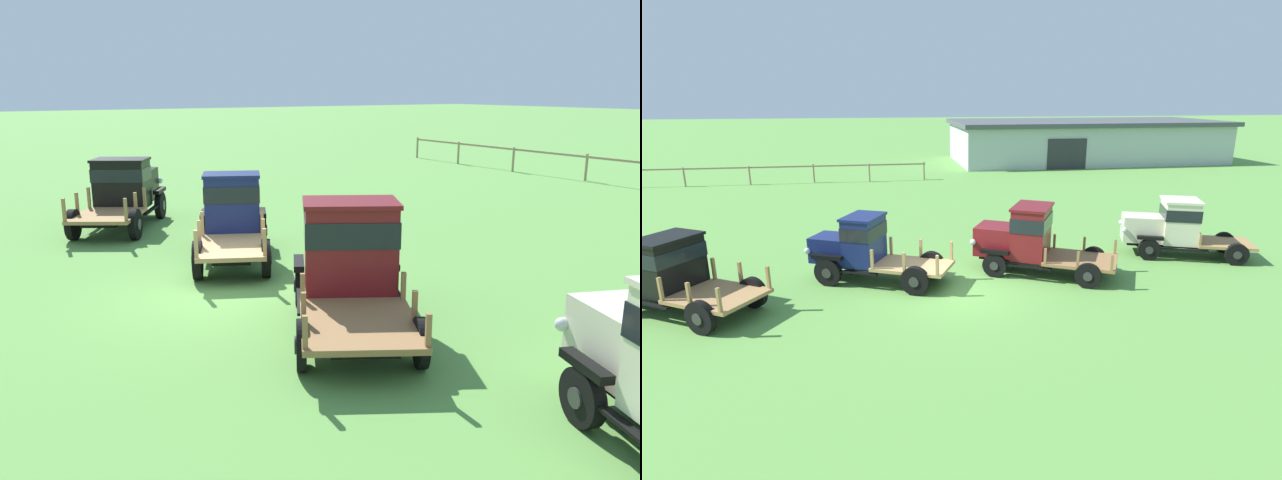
{
  "view_description": "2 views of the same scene",
  "coord_description": "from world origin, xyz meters",
  "views": [
    {
      "loc": [
        11.68,
        -4.78,
        4.19
      ],
      "look_at": [
        0.52,
        2.04,
        1.0
      ],
      "focal_mm": 35.0,
      "sensor_mm": 36.0,
      "label": 1
    },
    {
      "loc": [
        -2.13,
        -13.93,
        5.73
      ],
      "look_at": [
        0.52,
        2.04,
        1.0
      ],
      "focal_mm": 28.0,
      "sensor_mm": 36.0,
      "label": 2
    }
  ],
  "objects": [
    {
      "name": "vintage_truck_midrow_center",
      "position": [
        2.61,
        1.39,
        1.17
      ],
      "size": [
        4.88,
        3.72,
        2.27
      ],
      "color": "black",
      "rests_on": "ground"
    },
    {
      "name": "ground_plane",
      "position": [
        0.0,
        0.0,
        0.0
      ],
      "size": [
        240.0,
        240.0,
        0.0
      ],
      "primitive_type": "plane",
      "color": "#5B9342"
    },
    {
      "name": "farm_shed",
      "position": [
        16.0,
        28.95,
        1.79
      ],
      "size": [
        23.3,
        10.71,
        3.56
      ],
      "color": "#B2B7BC",
      "rests_on": "ground"
    },
    {
      "name": "vintage_truck_far_side",
      "position": [
        8.37,
        2.2,
        1.1
      ],
      "size": [
        4.75,
        2.98,
        2.12
      ],
      "color": "black",
      "rests_on": "ground"
    },
    {
      "name": "paddock_fence",
      "position": [
        -8.67,
        20.65,
        0.92
      ],
      "size": [
        19.44,
        0.56,
        1.25
      ],
      "color": "#997F60",
      "rests_on": "ground"
    },
    {
      "name": "vintage_truck_foreground_near",
      "position": [
        -8.09,
        0.11,
        1.1
      ],
      "size": [
        5.01,
        3.87,
        2.09
      ],
      "color": "black",
      "rests_on": "ground"
    },
    {
      "name": "vintage_truck_second_in_line",
      "position": [
        -2.73,
        1.43,
        1.07
      ],
      "size": [
        4.71,
        3.22,
        2.13
      ],
      "color": "black",
      "rests_on": "ground"
    }
  ]
}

